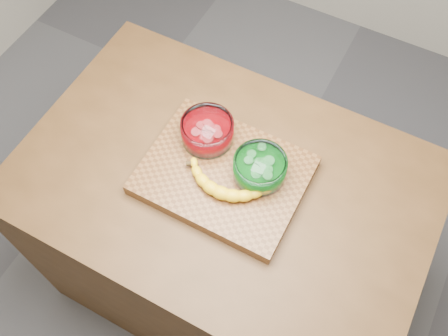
% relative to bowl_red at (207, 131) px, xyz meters
% --- Properties ---
extents(ground, '(3.50, 3.50, 0.00)m').
position_rel_bowl_red_xyz_m(ground, '(0.10, -0.08, -0.97)').
color(ground, '#57575B').
rests_on(ground, ground).
extents(counter, '(1.20, 0.80, 0.90)m').
position_rel_bowl_red_xyz_m(counter, '(0.10, -0.08, -0.52)').
color(counter, '#4F3117').
rests_on(counter, ground).
extents(cutting_board, '(0.45, 0.35, 0.04)m').
position_rel_bowl_red_xyz_m(cutting_board, '(0.10, -0.08, -0.05)').
color(cutting_board, brown).
rests_on(cutting_board, counter).
extents(bowl_red, '(0.15, 0.15, 0.07)m').
position_rel_bowl_red_xyz_m(bowl_red, '(0.00, 0.00, 0.00)').
color(bowl_red, white).
rests_on(bowl_red, cutting_board).
extents(bowl_green, '(0.15, 0.15, 0.07)m').
position_rel_bowl_red_xyz_m(bowl_green, '(0.19, -0.04, -0.00)').
color(bowl_green, white).
rests_on(bowl_green, cutting_board).
extents(banana, '(0.27, 0.13, 0.04)m').
position_rel_bowl_red_xyz_m(banana, '(0.12, -0.12, -0.02)').
color(banana, yellow).
rests_on(banana, cutting_board).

